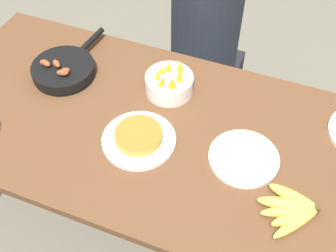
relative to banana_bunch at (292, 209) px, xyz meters
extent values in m
plane|color=#666051|center=(-0.47, 0.16, -0.76)|extent=(14.00, 14.00, 0.00)
cube|color=brown|center=(-0.47, 0.16, -0.04)|extent=(1.87, 0.84, 0.03)
cylinder|color=brown|center=(-1.35, 0.52, -0.41)|extent=(0.07, 0.07, 0.70)
ellipsoid|color=gold|center=(0.00, 0.04, 0.00)|extent=(0.17, 0.07, 0.04)
ellipsoid|color=gold|center=(-0.02, 0.01, 0.00)|extent=(0.20, 0.08, 0.04)
ellipsoid|color=gold|center=(-0.01, -0.01, 0.00)|extent=(0.18, 0.11, 0.04)
ellipsoid|color=gold|center=(0.01, -0.02, 0.00)|extent=(0.15, 0.14, 0.04)
ellipsoid|color=gold|center=(0.02, -0.04, 0.00)|extent=(0.14, 0.17, 0.03)
cylinder|color=#4C3819|center=(0.07, 0.03, 0.00)|extent=(0.02, 0.02, 0.04)
cylinder|color=black|center=(-0.97, 0.29, -0.01)|extent=(0.25, 0.25, 0.01)
cylinder|color=black|center=(-0.97, 0.29, 0.01)|extent=(0.25, 0.25, 0.04)
cylinder|color=black|center=(-0.95, 0.49, 0.02)|extent=(0.04, 0.16, 0.02)
ellipsoid|color=brown|center=(-0.94, 0.25, 0.05)|extent=(0.05, 0.04, 0.02)
ellipsoid|color=brown|center=(-1.04, 0.27, 0.04)|extent=(0.04, 0.03, 0.02)
ellipsoid|color=brown|center=(-0.99, 0.27, 0.05)|extent=(0.05, 0.05, 0.02)
ellipsoid|color=brown|center=(-1.03, 0.26, 0.05)|extent=(0.05, 0.04, 0.03)
ellipsoid|color=brown|center=(-0.94, 0.23, 0.05)|extent=(0.05, 0.04, 0.03)
cylinder|color=silver|center=(-0.55, 0.08, -0.01)|extent=(0.26, 0.26, 0.02)
cylinder|color=gold|center=(-0.55, 0.08, 0.01)|extent=(0.17, 0.17, 0.03)
cylinder|color=#9F6624|center=(-0.55, 0.08, 0.03)|extent=(0.16, 0.16, 0.00)
cylinder|color=silver|center=(-0.19, 0.14, -0.01)|extent=(0.24, 0.24, 0.02)
cylinder|color=#B2B2B7|center=(-0.16, 0.15, 0.00)|extent=(0.08, 0.10, 0.01)
cube|color=#B2B2B7|center=(-0.22, 0.08, 0.00)|extent=(0.05, 0.05, 0.00)
cylinder|color=silver|center=(-0.55, 0.36, 0.02)|extent=(0.19, 0.19, 0.07)
cone|color=orange|center=(-0.50, 0.36, 0.08)|extent=(0.03, 0.03, 0.06)
cone|color=orange|center=(-0.52, 0.41, 0.08)|extent=(0.05, 0.05, 0.05)
cone|color=orange|center=(-0.56, 0.39, 0.07)|extent=(0.05, 0.05, 0.04)
cone|color=orange|center=(-0.58, 0.37, 0.07)|extent=(0.04, 0.04, 0.04)
cone|color=orange|center=(-0.58, 0.34, 0.07)|extent=(0.04, 0.04, 0.05)
cone|color=orange|center=(-0.55, 0.30, 0.08)|extent=(0.04, 0.03, 0.06)
cone|color=orange|center=(-0.52, 0.31, 0.08)|extent=(0.05, 0.05, 0.05)
cube|color=black|center=(-0.56, 0.86, -0.53)|extent=(0.36, 0.36, 0.46)
cylinder|color=#1E232D|center=(-0.56, 0.86, -0.03)|extent=(0.33, 0.33, 0.54)
camera|label=1|loc=(-0.12, -0.73, 1.15)|focal=45.00mm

